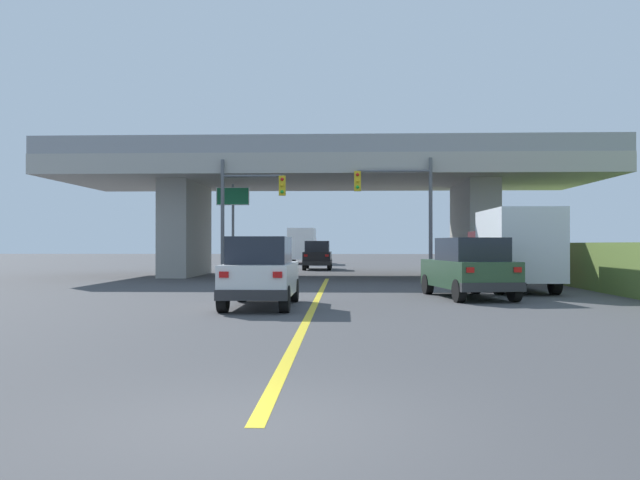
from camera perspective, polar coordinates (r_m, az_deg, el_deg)
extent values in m
plane|color=#424244|center=(37.22, 0.76, -3.14)|extent=(160.00, 160.00, 0.00)
cube|color=#A8A59E|center=(37.38, 0.76, 5.74)|extent=(29.73, 10.84, 1.01)
cube|color=#9A9891|center=(38.26, -11.61, 0.89)|extent=(1.62, 6.51, 5.27)
cube|color=#9A9891|center=(37.88, 13.25, 0.91)|extent=(1.62, 6.51, 5.27)
cube|color=gray|center=(32.28, 0.53, 8.42)|extent=(29.73, 0.20, 0.90)
cube|color=gray|center=(42.73, 0.92, 6.27)|extent=(29.73, 0.20, 0.90)
cube|color=yellow|center=(20.36, -0.38, -5.45)|extent=(0.20, 27.66, 0.01)
cube|color=silver|center=(19.00, -5.12, -3.38)|extent=(1.84, 4.35, 0.90)
cube|color=#1E232D|center=(18.65, -5.24, -0.89)|extent=(1.62, 2.39, 0.76)
cube|color=#2D2D30|center=(16.92, -6.03, -4.81)|extent=(1.87, 0.20, 0.28)
cube|color=red|center=(16.93, -8.37, -3.00)|extent=(0.24, 0.06, 0.16)
cube|color=red|center=(16.73, -3.72, -3.04)|extent=(0.24, 0.06, 0.16)
cylinder|color=black|center=(20.75, -6.80, -4.37)|extent=(0.26, 0.72, 0.72)
cylinder|color=black|center=(20.56, -2.28, -4.41)|extent=(0.26, 0.72, 0.72)
cylinder|color=black|center=(17.55, -8.45, -5.10)|extent=(0.26, 0.72, 0.72)
cylinder|color=black|center=(17.33, -3.10, -5.17)|extent=(0.26, 0.72, 0.72)
cube|color=#2D4C33|center=(22.63, 12.77, -2.88)|extent=(2.69, 4.77, 0.90)
cube|color=#1E232D|center=(22.29, 13.06, -0.79)|extent=(2.13, 2.73, 0.76)
cube|color=#2D2D30|center=(20.58, 14.85, -4.00)|extent=(2.04, 0.52, 0.28)
cube|color=red|center=(20.23, 12.95, -2.56)|extent=(0.25, 0.10, 0.16)
cube|color=red|center=(20.78, 16.84, -2.50)|extent=(0.25, 0.10, 0.16)
cylinder|color=black|center=(23.99, 9.36, -3.82)|extent=(0.37, 0.75, 0.72)
cylinder|color=black|center=(24.56, 13.40, -3.73)|extent=(0.37, 0.75, 0.72)
cylinder|color=black|center=(20.75, 12.03, -4.36)|extent=(0.37, 0.75, 0.72)
cylinder|color=black|center=(21.40, 16.59, -4.23)|extent=(0.37, 0.75, 0.72)
cube|color=red|center=(28.87, 15.25, -1.16)|extent=(2.20, 2.00, 1.90)
cube|color=silver|center=(25.72, 16.90, -0.41)|extent=(2.31, 4.49, 2.66)
cube|color=#195999|center=(25.73, 16.90, -1.89)|extent=(2.33, 4.40, 0.24)
cylinder|color=black|center=(28.69, 13.31, -3.06)|extent=(0.30, 0.90, 0.90)
cylinder|color=black|center=(29.14, 17.18, -3.01)|extent=(0.30, 0.90, 0.90)
cylinder|color=black|center=(24.43, 15.30, -3.54)|extent=(0.30, 0.90, 0.90)
cylinder|color=black|center=(24.96, 19.78, -3.46)|extent=(0.30, 0.90, 0.90)
cube|color=black|center=(46.45, -0.20, -1.58)|extent=(1.90, 4.65, 0.90)
cube|color=#1E232D|center=(46.09, -0.22, -0.56)|extent=(1.67, 2.56, 0.76)
cube|color=#2D2D30|center=(44.18, -0.32, -2.05)|extent=(1.93, 0.20, 0.28)
cube|color=red|center=(44.14, -1.25, -1.36)|extent=(0.24, 0.06, 0.16)
cube|color=red|center=(44.08, 0.60, -1.36)|extent=(0.24, 0.06, 0.16)
cylinder|color=black|center=(48.28, -1.12, -2.07)|extent=(0.26, 0.72, 0.72)
cylinder|color=black|center=(48.21, 0.89, -2.07)|extent=(0.26, 0.72, 0.72)
cylinder|color=black|center=(44.73, -1.38, -2.21)|extent=(0.26, 0.72, 0.72)
cylinder|color=black|center=(44.66, 0.80, -2.21)|extent=(0.26, 0.72, 0.72)
cylinder|color=#56595E|center=(31.75, 9.61, 1.76)|extent=(0.18, 0.18, 5.95)
cylinder|color=#56595E|center=(31.74, 6.46, 5.99)|extent=(3.50, 0.12, 0.12)
cube|color=gold|center=(31.60, 3.28, 5.14)|extent=(0.32, 0.26, 0.96)
sphere|color=red|center=(31.49, 3.29, 5.71)|extent=(0.16, 0.16, 0.16)
sphere|color=gold|center=(31.46, 3.29, 5.16)|extent=(0.16, 0.16, 0.16)
sphere|color=green|center=(31.43, 3.29, 4.62)|extent=(0.16, 0.16, 0.16)
cylinder|color=#56595E|center=(32.11, -8.49, 1.70)|extent=(0.18, 0.18, 5.92)
cylinder|color=#56595E|center=(32.03, -5.91, 5.57)|extent=(2.91, 0.12, 0.12)
cube|color=gold|center=(31.81, -3.30, 4.74)|extent=(0.32, 0.26, 0.96)
sphere|color=red|center=(31.69, -3.33, 5.31)|extent=(0.16, 0.16, 0.16)
sphere|color=gold|center=(31.66, -3.33, 4.77)|extent=(0.16, 0.16, 0.16)
sphere|color=green|center=(31.64, -3.33, 4.23)|extent=(0.16, 0.16, 0.16)
cylinder|color=slate|center=(35.22, -7.59, 0.77)|extent=(0.14, 0.14, 5.00)
cube|color=#197242|center=(35.24, -7.61, 3.80)|extent=(1.68, 0.08, 0.88)
cube|color=white|center=(35.24, -7.61, 3.80)|extent=(1.76, 0.04, 0.96)
cube|color=red|center=(62.74, -1.37, -0.72)|extent=(2.20, 2.00, 1.90)
cube|color=white|center=(59.26, -1.57, -0.33)|extent=(2.31, 4.96, 2.76)
cube|color=#197F4C|center=(59.27, -1.57, -0.99)|extent=(2.33, 4.86, 0.24)
cylinder|color=black|center=(62.82, -2.28, -1.58)|extent=(0.30, 0.90, 0.90)
cylinder|color=black|center=(62.70, -0.46, -1.59)|extent=(0.30, 0.90, 0.90)
cylinder|color=black|center=(58.12, -2.64, -1.69)|extent=(0.30, 0.90, 0.90)
cylinder|color=black|center=(57.99, -0.67, -1.69)|extent=(0.30, 0.90, 0.90)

